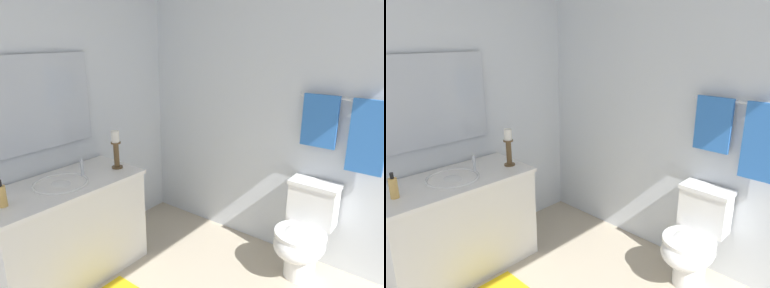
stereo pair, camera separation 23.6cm
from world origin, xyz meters
The scene contains 11 objects.
wall_back centered at (0.00, 1.47, 1.23)m, with size 3.02×0.04×2.45m, color silver.
wall_left centered at (-1.51, 0.00, 1.23)m, with size 0.04×2.93×2.45m, color silver.
vanity_cabinet centered at (-1.18, 0.04, 0.40)m, with size 0.58×1.19×0.80m.
sink_basin centered at (-1.18, 0.04, 0.76)m, with size 0.40×0.40×0.24m.
mirror centered at (-1.46, 0.04, 1.36)m, with size 0.02×0.99×0.72m, color silver.
candle_holder_tall centered at (-1.11, 0.52, 0.96)m, with size 0.09×0.09×0.31m.
soap_bottle centered at (-1.15, -0.39, 0.87)m, with size 0.06×0.06×0.18m.
toilet centered at (0.25, 1.18, 0.37)m, with size 0.39×0.54×0.75m.
towel_bar centered at (0.39, 1.41, 1.40)m, with size 0.02×0.02×0.69m, color silver.
towel_near_vanity centered at (0.21, 1.39, 1.22)m, with size 0.26×0.03×0.40m, color blue.
towel_center centered at (0.56, 1.39, 1.16)m, with size 0.25×0.03×0.53m, color blue.
Camera 2 is at (1.22, -1.07, 1.84)m, focal length 32.76 mm.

